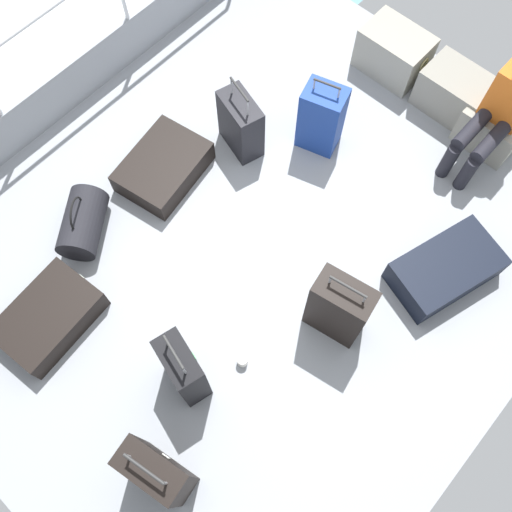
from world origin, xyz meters
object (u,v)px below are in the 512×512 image
(cargo_crate_1, at_px, (454,92))
(suitcase_4, at_px, (183,369))
(suitcase_0, at_px, (158,472))
(suitcase_7, at_px, (321,118))
(cargo_crate_2, at_px, (494,126))
(suitcase_6, at_px, (164,167))
(suitcase_3, at_px, (339,308))
(duffel_bag, at_px, (83,223))
(suitcase_5, at_px, (49,317))
(passenger_seated, at_px, (500,112))
(suitcase_2, at_px, (445,269))
(paper_cup, at_px, (242,361))
(suitcase_1, at_px, (241,124))
(cargo_crate_0, at_px, (394,52))

(cargo_crate_1, distance_m, suitcase_4, 3.33)
(suitcase_0, relative_size, suitcase_7, 1.10)
(cargo_crate_1, relative_size, cargo_crate_2, 1.14)
(suitcase_4, relative_size, suitcase_6, 1.06)
(suitcase_3, bearing_deg, duffel_bag, -159.19)
(duffel_bag, bearing_deg, suitcase_5, -60.54)
(passenger_seated, height_order, suitcase_6, passenger_seated)
(passenger_seated, bearing_deg, suitcase_2, -68.85)
(passenger_seated, relative_size, suitcase_7, 1.41)
(suitcase_2, xyz_separation_m, suitcase_5, (-1.98, -2.31, -0.02))
(paper_cup, bearing_deg, suitcase_3, 66.34)
(cargo_crate_1, distance_m, suitcase_2, 1.67)
(cargo_crate_2, relative_size, suitcase_6, 0.66)
(suitcase_1, height_order, suitcase_5, suitcase_1)
(suitcase_5, xyz_separation_m, paper_cup, (1.29, 0.74, -0.06))
(suitcase_0, xyz_separation_m, suitcase_6, (-1.73, 1.68, -0.24))
(cargo_crate_2, xyz_separation_m, suitcase_2, (0.45, -1.34, -0.06))
(suitcase_5, distance_m, paper_cup, 1.49)
(suitcase_3, bearing_deg, cargo_crate_0, 117.28)
(cargo_crate_0, xyz_separation_m, suitcase_3, (1.17, -2.27, 0.15))
(suitcase_5, bearing_deg, suitcase_0, -7.43)
(suitcase_3, xyz_separation_m, suitcase_5, (-1.59, -1.44, -0.24))
(suitcase_5, xyz_separation_m, suitcase_7, (0.44, 2.63, 0.21))
(suitcase_3, bearing_deg, suitcase_2, 66.03)
(suitcase_6, xyz_separation_m, suitcase_7, (0.75, 1.14, 0.22))
(suitcase_4, bearing_deg, cargo_crate_1, 90.13)
(suitcase_5, distance_m, duffel_bag, 0.79)
(cargo_crate_1, relative_size, suitcase_4, 0.71)
(suitcase_3, bearing_deg, suitcase_5, -137.91)
(cargo_crate_1, bearing_deg, suitcase_6, -121.94)
(suitcase_5, relative_size, duffel_bag, 1.28)
(suitcase_5, bearing_deg, cargo_crate_2, 67.24)
(suitcase_5, bearing_deg, cargo_crate_0, 83.56)
(cargo_crate_0, height_order, suitcase_4, suitcase_4)
(suitcase_1, xyz_separation_m, suitcase_3, (1.63, -0.73, 0.08))
(cargo_crate_0, distance_m, suitcase_6, 2.33)
(passenger_seated, distance_m, suitcase_7, 1.39)
(suitcase_1, height_order, paper_cup, suitcase_1)
(duffel_bag, bearing_deg, passenger_seated, 55.46)
(cargo_crate_2, relative_size, suitcase_2, 0.59)
(cargo_crate_2, relative_size, paper_cup, 5.40)
(suitcase_6, distance_m, paper_cup, 1.77)
(cargo_crate_1, bearing_deg, duffel_bag, -115.72)
(cargo_crate_0, distance_m, suitcase_0, 4.02)
(suitcase_3, relative_size, paper_cup, 8.14)
(cargo_crate_1, distance_m, paper_cup, 2.98)
(suitcase_3, distance_m, suitcase_6, 1.92)
(suitcase_1, relative_size, paper_cup, 7.31)
(suitcase_1, distance_m, suitcase_6, 0.74)
(paper_cup, bearing_deg, passenger_seated, 84.87)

